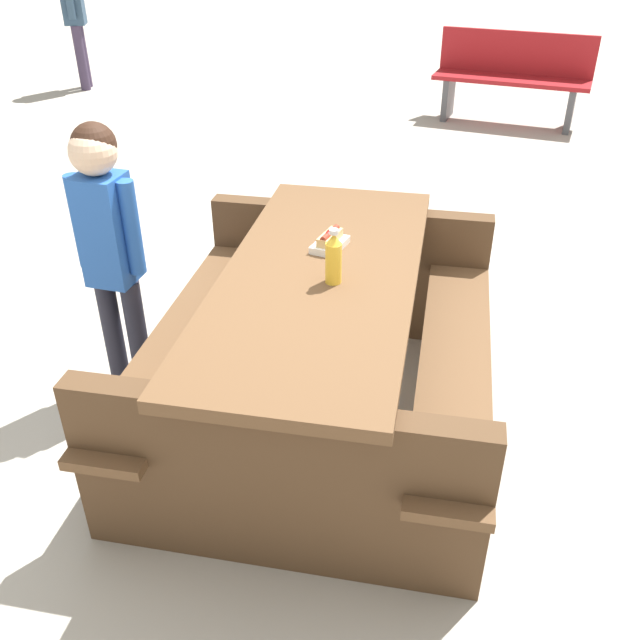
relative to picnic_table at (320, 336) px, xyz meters
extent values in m
plane|color=#ADA599|center=(0.00, 0.00, -0.44)|extent=(30.00, 30.00, 0.00)
cube|color=brown|center=(0.00, 0.00, 0.28)|extent=(1.87, 0.95, 0.05)
cube|color=brown|center=(0.06, 0.56, -0.01)|extent=(1.82, 0.47, 0.04)
cube|color=brown|center=(-0.06, -0.56, -0.01)|extent=(1.82, 0.47, 0.04)
cube|color=#4D3520|center=(0.78, -0.08, -0.09)|extent=(0.25, 1.40, 0.70)
cube|color=#4D3520|center=(-0.78, 0.08, -0.09)|extent=(0.25, 1.40, 0.70)
cylinder|color=yellow|center=(-0.08, -0.06, 0.39)|extent=(0.06, 0.06, 0.16)
cone|color=yellow|center=(-0.08, -0.06, 0.49)|extent=(0.06, 0.06, 0.04)
cylinder|color=silver|center=(-0.08, -0.06, 0.52)|extent=(0.03, 0.03, 0.02)
cube|color=white|center=(0.21, -0.02, 0.32)|extent=(0.21, 0.17, 0.03)
cube|color=#D8B272|center=(0.21, -0.02, 0.35)|extent=(0.16, 0.10, 0.04)
cylinder|color=maroon|center=(0.21, -0.02, 0.37)|extent=(0.14, 0.08, 0.03)
ellipsoid|color=maroon|center=(0.21, -0.02, 0.38)|extent=(0.07, 0.05, 0.01)
cylinder|color=#262633|center=(0.17, 0.85, -0.16)|extent=(0.09, 0.09, 0.57)
cylinder|color=#262633|center=(0.19, 0.98, -0.16)|extent=(0.09, 0.09, 0.57)
cube|color=#2659B2|center=(0.18, 0.92, 0.37)|extent=(0.21, 0.22, 0.48)
cylinder|color=#2659B2|center=(0.16, 0.80, 0.39)|extent=(0.07, 0.07, 0.41)
cylinder|color=#2659B2|center=(0.20, 1.03, 0.39)|extent=(0.07, 0.07, 0.41)
sphere|color=beige|center=(0.18, 0.92, 0.71)|extent=(0.19, 0.19, 0.19)
sphere|color=#331E14|center=(0.19, 0.91, 0.73)|extent=(0.18, 0.18, 0.18)
cube|color=maroon|center=(4.73, -1.49, -0.01)|extent=(0.81, 1.55, 0.04)
cube|color=maroon|center=(4.91, -1.54, 0.21)|extent=(0.47, 1.45, 0.40)
cube|color=#4C4C51|center=(4.90, -0.92, -0.24)|extent=(0.36, 0.16, 0.41)
cube|color=#4C4C51|center=(4.56, -2.07, -0.24)|extent=(0.36, 0.16, 0.41)
cylinder|color=#3F334C|center=(5.72, 3.24, -0.09)|extent=(0.11, 0.11, 0.71)
cylinder|color=#3F334C|center=(5.87, 3.27, -0.09)|extent=(0.11, 0.11, 0.71)
camera|label=1|loc=(-2.42, -0.20, 1.60)|focal=39.04mm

